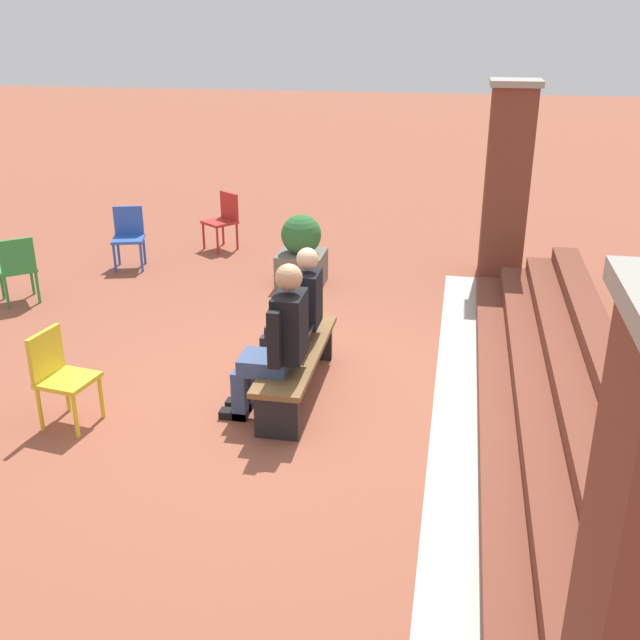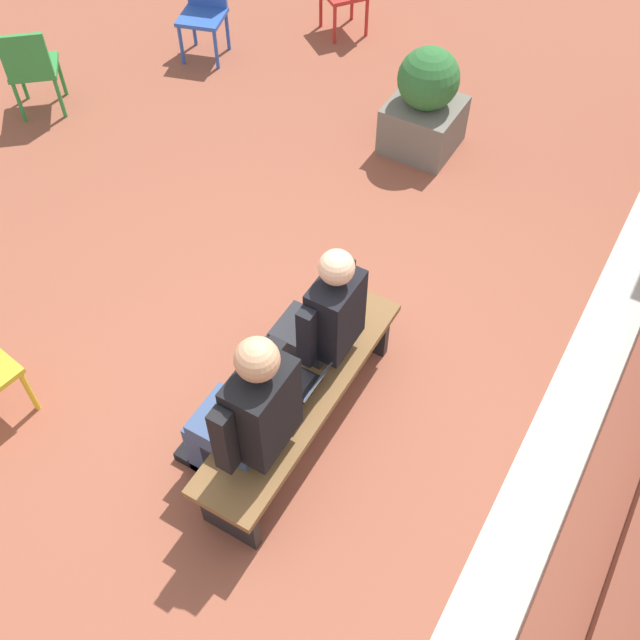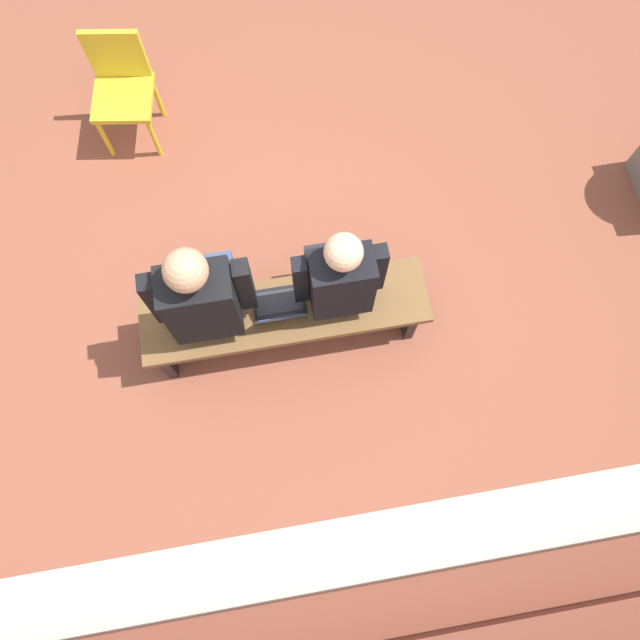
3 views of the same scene
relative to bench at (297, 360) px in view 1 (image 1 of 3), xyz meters
The scene contains 13 objects.
ground_plane 0.36m from the bench, 73.59° to the left, with size 60.00×60.00×0.00m, color brown.
concrete_strip 1.50m from the bench, 90.00° to the left, with size 7.47×0.40×0.01m, color #B7B2A8.
brick_steps 2.41m from the bench, 90.00° to the left, with size 6.67×1.20×0.60m.
brick_pillar_left_of_steps 4.51m from the bench, 153.59° to the left, with size 0.64×0.64×2.55m.
bench is the anchor object (origin of this frame).
person_student 0.49m from the bench, 168.88° to the right, with size 0.53×0.67×1.33m.
person_adult 0.60m from the bench, ahead, with size 0.59×0.74×1.42m.
laptop 0.15m from the bench, 24.28° to the left, with size 0.32×0.29×0.21m.
plastic_chair_foreground 4.21m from the bench, 114.18° to the right, with size 0.59×0.59×0.84m.
plastic_chair_by_pillar 4.57m from the bench, 136.87° to the right, with size 0.52×0.52×0.84m.
plastic_chair_far_left 4.92m from the bench, 154.76° to the right, with size 0.59×0.59×0.84m.
plastic_chair_near_bench_left 2.07m from the bench, 64.80° to the right, with size 0.48×0.48×0.84m.
planter 3.09m from the bench, 168.79° to the right, with size 0.60×0.60×0.94m.
Camera 1 is at (6.07, 1.33, 3.28)m, focal length 42.00 mm.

